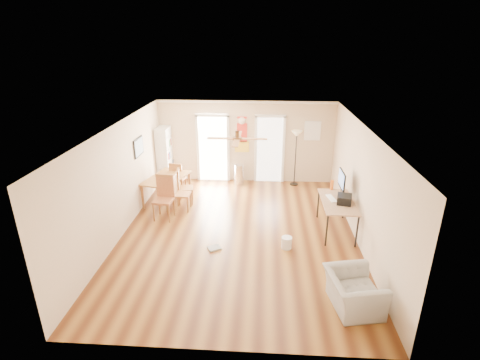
# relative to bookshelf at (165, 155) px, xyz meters

# --- Properties ---
(floor) EXTENTS (7.00, 7.00, 0.00)m
(floor) POSITION_rel_bookshelf_xyz_m (2.55, -3.21, -0.90)
(floor) COLOR brown
(floor) RESTS_ON ground
(ceiling) EXTENTS (5.50, 7.00, 0.00)m
(ceiling) POSITION_rel_bookshelf_xyz_m (2.55, -3.21, 1.70)
(ceiling) COLOR silver
(ceiling) RESTS_ON floor
(wall_back) EXTENTS (5.50, 0.04, 2.60)m
(wall_back) POSITION_rel_bookshelf_xyz_m (2.55, 0.29, 0.40)
(wall_back) COLOR beige
(wall_back) RESTS_ON floor
(wall_front) EXTENTS (5.50, 0.04, 2.60)m
(wall_front) POSITION_rel_bookshelf_xyz_m (2.55, -6.71, 0.40)
(wall_front) COLOR beige
(wall_front) RESTS_ON floor
(wall_left) EXTENTS (0.04, 7.00, 2.60)m
(wall_left) POSITION_rel_bookshelf_xyz_m (-0.20, -3.21, 0.40)
(wall_left) COLOR beige
(wall_left) RESTS_ON floor
(wall_right) EXTENTS (0.04, 7.00, 2.60)m
(wall_right) POSITION_rel_bookshelf_xyz_m (5.30, -3.21, 0.40)
(wall_right) COLOR beige
(wall_right) RESTS_ON floor
(crown_molding) EXTENTS (5.50, 7.00, 0.08)m
(crown_molding) POSITION_rel_bookshelf_xyz_m (2.55, -3.21, 1.66)
(crown_molding) COLOR white
(crown_molding) RESTS_ON wall_back
(kitchen_doorway) EXTENTS (0.90, 0.10, 2.10)m
(kitchen_doorway) POSITION_rel_bookshelf_xyz_m (1.50, 0.27, 0.15)
(kitchen_doorway) COLOR white
(kitchen_doorway) RESTS_ON wall_back
(bathroom_doorway) EXTENTS (0.80, 0.10, 2.10)m
(bathroom_doorway) POSITION_rel_bookshelf_xyz_m (3.30, 0.27, 0.15)
(bathroom_doorway) COLOR white
(bathroom_doorway) RESTS_ON wall_back
(wall_decal) EXTENTS (0.46, 0.03, 1.10)m
(wall_decal) POSITION_rel_bookshelf_xyz_m (2.42, 0.27, 0.65)
(wall_decal) COLOR red
(wall_decal) RESTS_ON wall_back
(ac_grille) EXTENTS (0.50, 0.04, 0.60)m
(ac_grille) POSITION_rel_bookshelf_xyz_m (4.60, 0.26, 0.80)
(ac_grille) COLOR white
(ac_grille) RESTS_ON wall_back
(framed_poster) EXTENTS (0.04, 0.66, 0.48)m
(framed_poster) POSITION_rel_bookshelf_xyz_m (-0.18, -1.81, 0.80)
(framed_poster) COLOR black
(framed_poster) RESTS_ON wall_left
(ceiling_fan) EXTENTS (1.24, 1.24, 0.20)m
(ceiling_fan) POSITION_rel_bookshelf_xyz_m (2.55, -3.51, 1.53)
(ceiling_fan) COLOR #593819
(ceiling_fan) RESTS_ON ceiling
(bookshelf) EXTENTS (0.62, 0.89, 1.81)m
(bookshelf) POSITION_rel_bookshelf_xyz_m (0.00, 0.00, 0.00)
(bookshelf) COLOR silver
(bookshelf) RESTS_ON floor
(dining_table) EXTENTS (1.22, 1.63, 0.73)m
(dining_table) POSITION_rel_bookshelf_xyz_m (0.40, -1.47, -0.54)
(dining_table) COLOR olive
(dining_table) RESTS_ON floor
(dining_chair_right_a) EXTENTS (0.47, 0.47, 0.99)m
(dining_chair_right_a) POSITION_rel_bookshelf_xyz_m (0.95, -1.53, -0.41)
(dining_chair_right_a) COLOR #986431
(dining_chair_right_a) RESTS_ON floor
(dining_chair_right_b) EXTENTS (0.42, 0.42, 1.00)m
(dining_chair_right_b) POSITION_rel_bookshelf_xyz_m (0.95, -1.98, -0.40)
(dining_chair_right_b) COLOR #A45E35
(dining_chair_right_b) RESTS_ON floor
(dining_chair_near) EXTENTS (0.51, 0.51, 1.13)m
(dining_chair_near) POSITION_rel_bookshelf_xyz_m (0.58, -2.53, -0.34)
(dining_chair_near) COLOR #A86036
(dining_chair_near) RESTS_ON floor
(dining_chair_far) EXTENTS (0.44, 0.44, 0.94)m
(dining_chair_far) POSITION_rel_bookshelf_xyz_m (0.57, -0.77, -0.43)
(dining_chair_far) COLOR #9D6B32
(dining_chair_far) RESTS_ON floor
(trash_can) EXTENTS (0.35, 0.35, 0.64)m
(trash_can) POSITION_rel_bookshelf_xyz_m (2.35, -0.03, -0.58)
(trash_can) COLOR silver
(trash_can) RESTS_ON floor
(torchiere_lamp) EXTENTS (0.35, 0.35, 1.75)m
(torchiere_lamp) POSITION_rel_bookshelf_xyz_m (4.11, 0.02, -0.03)
(torchiere_lamp) COLOR black
(torchiere_lamp) RESTS_ON floor
(computer_desk) EXTENTS (0.74, 1.48, 0.80)m
(computer_desk) POSITION_rel_bookshelf_xyz_m (4.88, -2.91, -0.51)
(computer_desk) COLOR tan
(computer_desk) RESTS_ON floor
(imac) EXTENTS (0.16, 0.64, 0.59)m
(imac) POSITION_rel_bookshelf_xyz_m (5.02, -2.49, 0.19)
(imac) COLOR black
(imac) RESTS_ON computer_desk
(keyboard) EXTENTS (0.22, 0.45, 0.02)m
(keyboard) POSITION_rel_bookshelf_xyz_m (4.75, -2.78, -0.10)
(keyboard) COLOR white
(keyboard) RESTS_ON computer_desk
(printer) EXTENTS (0.40, 0.44, 0.19)m
(printer) POSITION_rel_bookshelf_xyz_m (5.00, -3.02, -0.01)
(printer) COLOR black
(printer) RESTS_ON computer_desk
(orange_bottle) EXTENTS (0.09, 0.09, 0.24)m
(orange_bottle) POSITION_rel_bookshelf_xyz_m (4.85, -2.21, 0.01)
(orange_bottle) COLOR orange
(orange_bottle) RESTS_ON computer_desk
(wastebasket_a) EXTENTS (0.27, 0.27, 0.27)m
(wastebasket_a) POSITION_rel_bookshelf_xyz_m (3.66, -3.77, -0.77)
(wastebasket_a) COLOR silver
(wastebasket_a) RESTS_ON floor
(floor_cloth) EXTENTS (0.34, 0.32, 0.04)m
(floor_cloth) POSITION_rel_bookshelf_xyz_m (2.06, -3.91, -0.89)
(floor_cloth) COLOR #959691
(floor_cloth) RESTS_ON floor
(armchair) EXTENTS (1.01, 1.11, 0.63)m
(armchair) POSITION_rel_bookshelf_xyz_m (4.70, -5.60, -0.59)
(armchair) COLOR #A3A29E
(armchair) RESTS_ON floor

